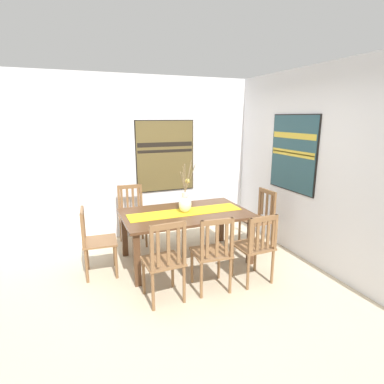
{
  "coord_description": "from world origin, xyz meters",
  "views": [
    {
      "loc": [
        -1.25,
        -3.35,
        2.03
      ],
      "look_at": [
        0.31,
        0.63,
        0.99
      ],
      "focal_mm": 28.84,
      "sensor_mm": 36.0,
      "label": 1
    }
  ],
  "objects": [
    {
      "name": "painting_on_back_wall",
      "position": [
        0.26,
        1.79,
        1.37
      ],
      "size": [
        1.03,
        0.05,
        1.23
      ],
      "color": "black"
    },
    {
      "name": "table_runner",
      "position": [
        0.18,
        0.56,
        0.72
      ],
      "size": [
        1.62,
        0.36,
        0.01
      ],
      "primitive_type": "cube",
      "color": "gold",
      "rests_on": "dining_table"
    },
    {
      "name": "painting_on_side_wall",
      "position": [
        1.79,
        0.33,
        1.51
      ],
      "size": [
        0.05,
        0.98,
        1.13
      ],
      "color": "black"
    },
    {
      "name": "ground_plane",
      "position": [
        0.0,
        0.0,
        -0.01
      ],
      "size": [
        6.4,
        6.4,
        0.03
      ],
      "primitive_type": "cube",
      "color": "beige"
    },
    {
      "name": "chair_1",
      "position": [
        -0.4,
        -0.34,
        0.5
      ],
      "size": [
        0.44,
        0.44,
        0.97
      ],
      "color": "brown",
      "rests_on": "ground_plane"
    },
    {
      "name": "wall_side",
      "position": [
        1.86,
        0.0,
        1.35
      ],
      "size": [
        0.12,
        6.4,
        2.7
      ],
      "primitive_type": "cube",
      "color": "silver",
      "rests_on": "ground_plane"
    },
    {
      "name": "chair_2",
      "position": [
        -1.06,
        0.56,
        0.48
      ],
      "size": [
        0.45,
        0.45,
        0.91
      ],
      "color": "brown",
      "rests_on": "ground_plane"
    },
    {
      "name": "wall_back",
      "position": [
        0.0,
        1.86,
        1.35
      ],
      "size": [
        6.4,
        0.12,
        2.7
      ],
      "primitive_type": "cube",
      "color": "silver",
      "rests_on": "ground_plane"
    },
    {
      "name": "chair_0",
      "position": [
        1.4,
        0.54,
        0.49
      ],
      "size": [
        0.44,
        0.44,
        0.93
      ],
      "color": "brown",
      "rests_on": "ground_plane"
    },
    {
      "name": "chair_5",
      "position": [
        0.76,
        -0.35,
        0.49
      ],
      "size": [
        0.44,
        0.44,
        0.91
      ],
      "color": "brown",
      "rests_on": "ground_plane"
    },
    {
      "name": "chair_3",
      "position": [
        0.19,
        -0.33,
        0.49
      ],
      "size": [
        0.45,
        0.45,
        0.94
      ],
      "color": "brown",
      "rests_on": "ground_plane"
    },
    {
      "name": "chair_4",
      "position": [
        -0.42,
        1.45,
        0.5
      ],
      "size": [
        0.44,
        0.44,
        0.95
      ],
      "color": "brown",
      "rests_on": "ground_plane"
    },
    {
      "name": "centerpiece_vase",
      "position": [
        0.18,
        0.55,
        0.88
      ],
      "size": [
        0.2,
        0.26,
        0.76
      ],
      "color": "silver",
      "rests_on": "dining_table"
    },
    {
      "name": "dining_table",
      "position": [
        0.18,
        0.56,
        0.63
      ],
      "size": [
        1.76,
        1.08,
        0.72
      ],
      "color": "#51331E",
      "rests_on": "ground_plane"
    }
  ]
}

